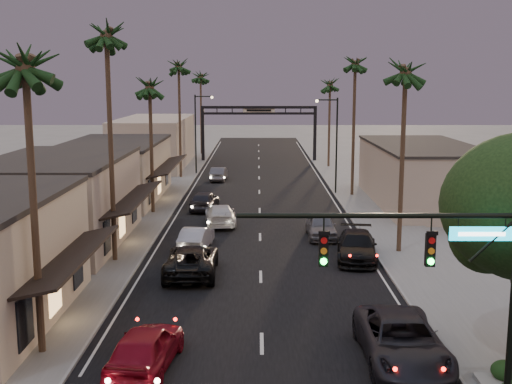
{
  "coord_description": "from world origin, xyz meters",
  "views": [
    {
      "loc": [
        -0.18,
        -14.61,
        10.55
      ],
      "look_at": [
        -0.29,
        31.63,
        2.5
      ],
      "focal_mm": 45.0,
      "sensor_mm": 36.0,
      "label": 1
    }
  ],
  "objects_px": {
    "palm_lb": "(106,29)",
    "palm_ld": "(179,63)",
    "streetlight_right": "(334,137)",
    "palm_rc": "(330,81)",
    "oncoming_red": "(146,347)",
    "palm_lc": "(149,82)",
    "oncoming_pickup": "(192,260)",
    "arch": "(259,119)",
    "palm_rb": "(355,59)",
    "traffic_signal": "(452,265)",
    "palm_ra": "(406,65)",
    "streetlight_left": "(198,127)",
    "curbside_near": "(402,341)",
    "curbside_black": "(357,246)",
    "palm_la": "(24,56)",
    "oncoming_silver": "(196,238)",
    "palm_far": "(200,74)"
  },
  "relations": [
    {
      "from": "arch",
      "to": "oncoming_pickup",
      "type": "relative_size",
      "value": 2.54
    },
    {
      "from": "palm_lb",
      "to": "oncoming_red",
      "type": "height_order",
      "value": "palm_lb"
    },
    {
      "from": "palm_rc",
      "to": "curbside_near",
      "type": "bearing_deg",
      "value": -93.43
    },
    {
      "from": "streetlight_right",
      "to": "streetlight_left",
      "type": "distance_m",
      "value": 18.99
    },
    {
      "from": "streetlight_left",
      "to": "oncoming_silver",
      "type": "bearing_deg",
      "value": -85.06
    },
    {
      "from": "oncoming_silver",
      "to": "streetlight_right",
      "type": "bearing_deg",
      "value": -111.4
    },
    {
      "from": "palm_la",
      "to": "palm_ld",
      "type": "bearing_deg",
      "value": 90.0
    },
    {
      "from": "palm_lc",
      "to": "oncoming_pickup",
      "type": "xyz_separation_m",
      "value": [
        4.8,
        -16.6,
        -9.64
      ]
    },
    {
      "from": "palm_rc",
      "to": "palm_ld",
      "type": "bearing_deg",
      "value": -152.38
    },
    {
      "from": "traffic_signal",
      "to": "streetlight_right",
      "type": "xyz_separation_m",
      "value": [
        1.23,
        41.0,
        0.25
      ]
    },
    {
      "from": "traffic_signal",
      "to": "palm_lc",
      "type": "distance_m",
      "value": 35.46
    },
    {
      "from": "palm_far",
      "to": "oncoming_red",
      "type": "xyz_separation_m",
      "value": [
        4.0,
        -70.33,
        -10.6
      ]
    },
    {
      "from": "curbside_near",
      "to": "palm_la",
      "type": "bearing_deg",
      "value": 176.8
    },
    {
      "from": "palm_far",
      "to": "palm_rb",
      "type": "bearing_deg",
      "value": -63.57
    },
    {
      "from": "streetlight_left",
      "to": "curbside_black",
      "type": "height_order",
      "value": "streetlight_left"
    },
    {
      "from": "oncoming_red",
      "to": "palm_lb",
      "type": "bearing_deg",
      "value": -65.97
    },
    {
      "from": "oncoming_red",
      "to": "curbside_black",
      "type": "height_order",
      "value": "oncoming_red"
    },
    {
      "from": "curbside_near",
      "to": "palm_rb",
      "type": "bearing_deg",
      "value": 84.71
    },
    {
      "from": "traffic_signal",
      "to": "palm_ra",
      "type": "xyz_separation_m",
      "value": [
        2.91,
        20.0,
        6.36
      ]
    },
    {
      "from": "palm_ra",
      "to": "palm_rc",
      "type": "xyz_separation_m",
      "value": [
        0.0,
        40.0,
        -0.97
      ]
    },
    {
      "from": "oncoming_silver",
      "to": "streetlight_left",
      "type": "bearing_deg",
      "value": -77.81
    },
    {
      "from": "streetlight_right",
      "to": "palm_rc",
      "type": "xyz_separation_m",
      "value": [
        1.68,
        19.0,
        5.14
      ]
    },
    {
      "from": "arch",
      "to": "curbside_near",
      "type": "relative_size",
      "value": 2.38
    },
    {
      "from": "palm_ra",
      "to": "curbside_near",
      "type": "bearing_deg",
      "value": -101.95
    },
    {
      "from": "palm_lb",
      "to": "palm_ld",
      "type": "relative_size",
      "value": 1.07
    },
    {
      "from": "palm_ra",
      "to": "palm_ld",
      "type": "bearing_deg",
      "value": 119.02
    },
    {
      "from": "oncoming_red",
      "to": "palm_ld",
      "type": "bearing_deg",
      "value": -77.47
    },
    {
      "from": "palm_lc",
      "to": "curbside_black",
      "type": "xyz_separation_m",
      "value": [
        14.34,
        -13.56,
        -9.65
      ]
    },
    {
      "from": "streetlight_left",
      "to": "curbside_near",
      "type": "xyz_separation_m",
      "value": [
        12.18,
        -49.79,
        -4.44
      ]
    },
    {
      "from": "palm_ra",
      "to": "palm_far",
      "type": "distance_m",
      "value": 56.58
    },
    {
      "from": "palm_ra",
      "to": "traffic_signal",
      "type": "bearing_deg",
      "value": -98.28
    },
    {
      "from": "streetlight_right",
      "to": "oncoming_pickup",
      "type": "distance_m",
      "value": 28.12
    },
    {
      "from": "streetlight_right",
      "to": "oncoming_pickup",
      "type": "height_order",
      "value": "streetlight_right"
    },
    {
      "from": "palm_rc",
      "to": "oncoming_silver",
      "type": "distance_m",
      "value": 42.24
    },
    {
      "from": "palm_rb",
      "to": "palm_far",
      "type": "height_order",
      "value": "palm_rb"
    },
    {
      "from": "arch",
      "to": "palm_rb",
      "type": "height_order",
      "value": "palm_rb"
    },
    {
      "from": "palm_rb",
      "to": "palm_lb",
      "type": "bearing_deg",
      "value": -128.02
    },
    {
      "from": "streetlight_left",
      "to": "curbside_black",
      "type": "xyz_separation_m",
      "value": [
        12.66,
        -35.56,
        -4.51
      ]
    },
    {
      "from": "palm_lb",
      "to": "palm_rc",
      "type": "distance_m",
      "value": 45.48
    },
    {
      "from": "streetlight_left",
      "to": "palm_lb",
      "type": "height_order",
      "value": "palm_lb"
    },
    {
      "from": "streetlight_left",
      "to": "arch",
      "type": "bearing_deg",
      "value": 60.03
    },
    {
      "from": "palm_ld",
      "to": "palm_rc",
      "type": "relative_size",
      "value": 1.16
    },
    {
      "from": "streetlight_left",
      "to": "palm_rb",
      "type": "xyz_separation_m",
      "value": [
        15.52,
        -14.0,
        7.09
      ]
    },
    {
      "from": "palm_lc",
      "to": "oncoming_red",
      "type": "bearing_deg",
      "value": -81.38
    },
    {
      "from": "streetlight_right",
      "to": "oncoming_red",
      "type": "distance_m",
      "value": 39.23
    },
    {
      "from": "streetlight_right",
      "to": "oncoming_red",
      "type": "relative_size",
      "value": 1.81
    },
    {
      "from": "palm_ra",
      "to": "palm_far",
      "type": "height_order",
      "value": "same"
    },
    {
      "from": "arch",
      "to": "palm_lb",
      "type": "bearing_deg",
      "value": -100.16
    },
    {
      "from": "oncoming_red",
      "to": "oncoming_pickup",
      "type": "bearing_deg",
      "value": -85.12
    },
    {
      "from": "palm_la",
      "to": "curbside_black",
      "type": "distance_m",
      "value": 22.34
    }
  ]
}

